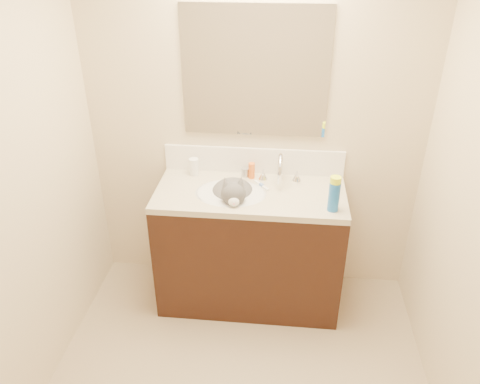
% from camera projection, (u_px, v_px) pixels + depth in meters
% --- Properties ---
extents(room_shell, '(2.24, 2.54, 2.52)m').
position_uv_depth(room_shell, '(231.00, 173.00, 1.79)').
color(room_shell, beige).
rests_on(room_shell, ground).
extents(vanity_cabinet, '(1.20, 0.55, 0.82)m').
position_uv_depth(vanity_cabinet, '(250.00, 249.00, 3.16)').
color(vanity_cabinet, black).
rests_on(vanity_cabinet, ground).
extents(counter_slab, '(1.20, 0.55, 0.04)m').
position_uv_depth(counter_slab, '(250.00, 194.00, 2.95)').
color(counter_slab, '#C1B598').
rests_on(counter_slab, vanity_cabinet).
extents(basin, '(0.45, 0.36, 0.14)m').
position_uv_depth(basin, '(231.00, 202.00, 2.96)').
color(basin, silver).
rests_on(basin, vanity_cabinet).
extents(faucet, '(0.28, 0.20, 0.21)m').
position_uv_depth(faucet, '(280.00, 171.00, 3.00)').
color(faucet, silver).
rests_on(faucet, counter_slab).
extents(cat, '(0.36, 0.42, 0.32)m').
position_uv_depth(cat, '(233.00, 196.00, 2.96)').
color(cat, '#4B494B').
rests_on(cat, basin).
extents(backsplash, '(1.20, 0.02, 0.18)m').
position_uv_depth(backsplash, '(254.00, 161.00, 3.13)').
color(backsplash, white).
rests_on(backsplash, counter_slab).
extents(mirror, '(0.90, 0.02, 0.80)m').
position_uv_depth(mirror, '(255.00, 73.00, 2.84)').
color(mirror, white).
rests_on(mirror, room_shell).
extents(pill_bottle, '(0.08, 0.08, 0.11)m').
position_uv_depth(pill_bottle, '(194.00, 167.00, 3.12)').
color(pill_bottle, white).
rests_on(pill_bottle, counter_slab).
extents(pill_label, '(0.08, 0.08, 0.04)m').
position_uv_depth(pill_label, '(194.00, 168.00, 3.13)').
color(pill_label, orange).
rests_on(pill_label, pill_bottle).
extents(silver_jar, '(0.06, 0.06, 0.06)m').
position_uv_depth(silver_jar, '(245.00, 172.00, 3.11)').
color(silver_jar, '#B7B7BC').
rests_on(silver_jar, counter_slab).
extents(amber_bottle, '(0.05, 0.05, 0.11)m').
position_uv_depth(amber_bottle, '(252.00, 171.00, 3.08)').
color(amber_bottle, orange).
rests_on(amber_bottle, counter_slab).
extents(toothbrush, '(0.10, 0.13, 0.01)m').
position_uv_depth(toothbrush, '(261.00, 185.00, 3.00)').
color(toothbrush, white).
rests_on(toothbrush, counter_slab).
extents(toothbrush_head, '(0.03, 0.03, 0.02)m').
position_uv_depth(toothbrush_head, '(261.00, 185.00, 3.00)').
color(toothbrush_head, '#6286D2').
rests_on(toothbrush_head, counter_slab).
extents(spray_can, '(0.09, 0.09, 0.18)m').
position_uv_depth(spray_can, '(334.00, 197.00, 2.71)').
color(spray_can, blue).
rests_on(spray_can, counter_slab).
extents(spray_cap, '(0.08, 0.08, 0.04)m').
position_uv_depth(spray_cap, '(336.00, 180.00, 2.65)').
color(spray_cap, '#E5FF1A').
rests_on(spray_cap, spray_can).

